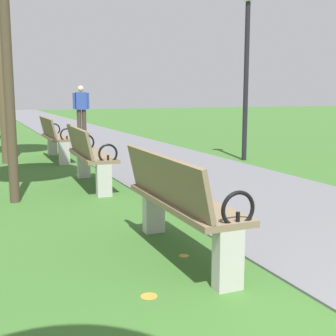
% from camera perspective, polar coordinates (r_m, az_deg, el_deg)
% --- Properties ---
extents(paved_walkway, '(2.85, 44.00, 0.02)m').
position_cam_1_polar(paved_walkway, '(18.79, -12.42, 4.89)').
color(paved_walkway, slate).
rests_on(paved_walkway, ground).
extents(park_bench_2, '(0.48, 1.60, 0.90)m').
position_cam_1_polar(park_bench_2, '(3.86, 1.39, -4.25)').
color(park_bench_2, '#7A664C').
rests_on(park_bench_2, ground).
extents(park_bench_3, '(0.53, 1.62, 0.90)m').
position_cam_1_polar(park_bench_3, '(6.92, -9.89, 1.65)').
color(park_bench_3, '#7A664C').
rests_on(park_bench_3, ground).
extents(park_bench_4, '(0.48, 1.60, 0.90)m').
position_cam_1_polar(park_bench_4, '(9.89, -13.98, 3.79)').
color(park_bench_4, '#7A664C').
rests_on(park_bench_4, ground).
extents(pedestrian_walking, '(0.53, 0.25, 1.62)m').
position_cam_1_polar(pedestrian_walking, '(15.21, -10.81, 7.42)').
color(pedestrian_walking, '#3D3328').
rests_on(pedestrian_walking, paved_walkway).
extents(lamp_post, '(0.28, 0.28, 3.48)m').
position_cam_1_polar(lamp_post, '(9.69, 9.85, 14.62)').
color(lamp_post, black).
rests_on(lamp_post, ground).
extents(scattered_leaves, '(4.16, 12.76, 0.02)m').
position_cam_1_polar(scattered_leaves, '(7.83, -7.85, -0.91)').
color(scattered_leaves, gold).
rests_on(scattered_leaves, ground).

